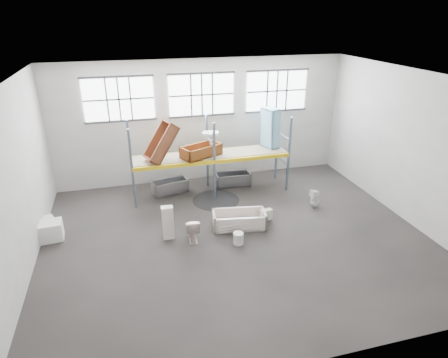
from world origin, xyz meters
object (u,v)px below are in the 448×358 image
object	(u,v)px
carton_near	(51,231)
toilet_white	(315,199)
steel_tub_right	(233,179)
blue_tub_upright	(270,128)
steel_tub_left	(170,186)
rust_tub_flat	(201,151)
bathtub_beige	(239,219)
toilet_beige	(192,229)
cistern_tall	(168,223)
bucket	(238,238)

from	to	relation	value
carton_near	toilet_white	bearing A→B (deg)	-1.20
steel_tub_right	blue_tub_upright	size ratio (longest dim) A/B	0.89
steel_tub_left	rust_tub_flat	world-z (taller)	rust_tub_flat
blue_tub_upright	rust_tub_flat	bearing A→B (deg)	-173.19
bathtub_beige	steel_tub_left	size ratio (longest dim) A/B	1.28
toilet_beige	cistern_tall	xyz separation A→B (m)	(-0.72, 0.28, 0.17)
bathtub_beige	blue_tub_upright	size ratio (longest dim) A/B	1.12
rust_tub_flat	carton_near	distance (m)	5.84
steel_tub_left	cistern_tall	bearing A→B (deg)	-98.39
steel_tub_right	toilet_beige	bearing A→B (deg)	-123.24
toilet_beige	steel_tub_left	bearing A→B (deg)	-81.43
toilet_white	carton_near	world-z (taller)	toilet_white
cistern_tall	steel_tub_right	size ratio (longest dim) A/B	0.79
bathtub_beige	toilet_beige	world-z (taller)	toilet_beige
cistern_tall	carton_near	size ratio (longest dim) A/B	1.60
toilet_beige	bathtub_beige	bearing A→B (deg)	-162.10
toilet_beige	bucket	distance (m)	1.48
toilet_beige	bucket	world-z (taller)	toilet_beige
blue_tub_upright	bucket	bearing A→B (deg)	-121.77
steel_tub_right	blue_tub_upright	bearing A→B (deg)	-7.16
bathtub_beige	steel_tub_right	size ratio (longest dim) A/B	1.25
toilet_white	bucket	world-z (taller)	toilet_white
toilet_beige	steel_tub_right	xyz separation A→B (m)	(2.40, 3.66, -0.13)
cistern_tall	toilet_white	distance (m)	5.53
toilet_beige	bucket	xyz separation A→B (m)	(1.33, -0.62, -0.20)
rust_tub_flat	blue_tub_upright	bearing A→B (deg)	6.81
steel_tub_left	toilet_white	bearing A→B (deg)	-28.10
bucket	cistern_tall	bearing A→B (deg)	156.40
bathtub_beige	rust_tub_flat	distance (m)	3.23
cistern_tall	steel_tub_left	distance (m)	3.42
toilet_beige	toilet_white	distance (m)	4.86
blue_tub_upright	carton_near	size ratio (longest dim) A/B	2.27
blue_tub_upright	bathtub_beige	bearing A→B (deg)	-125.46
cistern_tall	steel_tub_left	size ratio (longest dim) A/B	0.81
toilet_white	steel_tub_right	xyz separation A→B (m)	(-2.36, 2.68, -0.09)
cistern_tall	blue_tub_upright	xyz separation A→B (m)	(4.59, 3.20, 1.84)
carton_near	toilet_beige	bearing A→B (deg)	-15.18
steel_tub_left	bucket	distance (m)	4.54
cistern_tall	rust_tub_flat	distance (m)	3.55
steel_tub_left	blue_tub_upright	world-z (taller)	blue_tub_upright
blue_tub_upright	toilet_white	bearing A→B (deg)	-70.30
toilet_white	rust_tub_flat	distance (m)	4.59
toilet_beige	steel_tub_right	bearing A→B (deg)	-118.19
steel_tub_left	bathtub_beige	bearing A→B (deg)	-59.99
bathtub_beige	toilet_white	size ratio (longest dim) A/B	2.54
cistern_tall	blue_tub_upright	size ratio (longest dim) A/B	0.71
toilet_beige	steel_tub_right	distance (m)	4.37
toilet_white	blue_tub_upright	size ratio (longest dim) A/B	0.44
toilet_white	carton_near	size ratio (longest dim) A/B	1.00
toilet_white	rust_tub_flat	bearing A→B (deg)	-127.86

